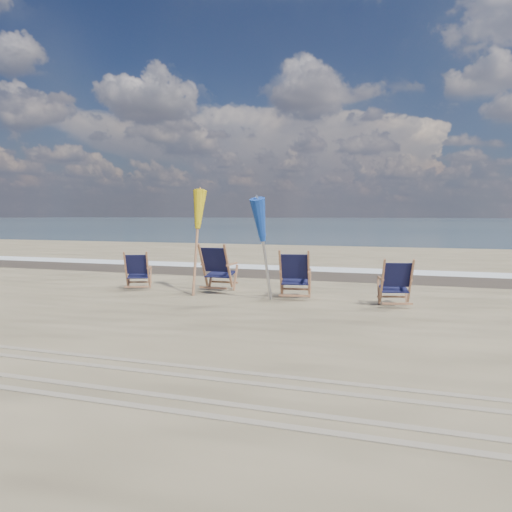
{
  "coord_description": "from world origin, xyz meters",
  "views": [
    {
      "loc": [
        3.14,
        -7.2,
        1.73
      ],
      "look_at": [
        0.0,
        2.2,
        0.9
      ],
      "focal_mm": 35.0,
      "sensor_mm": 36.0,
      "label": 1
    }
  ],
  "objects_px": {
    "beach_chair_0": "(148,271)",
    "beach_chair_2": "(309,275)",
    "umbrella_yellow": "(196,213)",
    "beach_chair_1": "(228,268)",
    "beach_chair_3": "(411,283)",
    "umbrella_blue": "(265,222)"
  },
  "relations": [
    {
      "from": "beach_chair_0",
      "to": "umbrella_yellow",
      "type": "distance_m",
      "value": 1.84
    },
    {
      "from": "beach_chair_3",
      "to": "umbrella_yellow",
      "type": "distance_m",
      "value": 4.65
    },
    {
      "from": "beach_chair_3",
      "to": "umbrella_blue",
      "type": "height_order",
      "value": "umbrella_blue"
    },
    {
      "from": "umbrella_yellow",
      "to": "beach_chair_0",
      "type": "bearing_deg",
      "value": 173.22
    },
    {
      "from": "beach_chair_1",
      "to": "umbrella_blue",
      "type": "xyz_separation_m",
      "value": [
        1.1,
        -0.8,
        1.03
      ]
    },
    {
      "from": "beach_chair_0",
      "to": "beach_chair_1",
      "type": "height_order",
      "value": "beach_chair_1"
    },
    {
      "from": "beach_chair_2",
      "to": "umbrella_blue",
      "type": "relative_size",
      "value": 0.49
    },
    {
      "from": "beach_chair_3",
      "to": "umbrella_yellow",
      "type": "relative_size",
      "value": 0.41
    },
    {
      "from": "beach_chair_1",
      "to": "beach_chair_3",
      "type": "relative_size",
      "value": 1.18
    },
    {
      "from": "beach_chair_0",
      "to": "umbrella_yellow",
      "type": "xyz_separation_m",
      "value": [
        1.29,
        -0.15,
        1.3
      ]
    },
    {
      "from": "beach_chair_3",
      "to": "umbrella_blue",
      "type": "bearing_deg",
      "value": -10.17
    },
    {
      "from": "beach_chair_0",
      "to": "beach_chair_2",
      "type": "bearing_deg",
      "value": 155.58
    },
    {
      "from": "beach_chair_1",
      "to": "umbrella_blue",
      "type": "height_order",
      "value": "umbrella_blue"
    },
    {
      "from": "beach_chair_1",
      "to": "beach_chair_0",
      "type": "bearing_deg",
      "value": 6.94
    },
    {
      "from": "beach_chair_0",
      "to": "umbrella_blue",
      "type": "bearing_deg",
      "value": 146.99
    },
    {
      "from": "beach_chair_0",
      "to": "beach_chair_2",
      "type": "relative_size",
      "value": 0.87
    },
    {
      "from": "beach_chair_1",
      "to": "beach_chair_3",
      "type": "bearing_deg",
      "value": 171.82
    },
    {
      "from": "beach_chair_0",
      "to": "beach_chair_1",
      "type": "bearing_deg",
      "value": 164.51
    },
    {
      "from": "umbrella_yellow",
      "to": "umbrella_blue",
      "type": "relative_size",
      "value": 1.09
    },
    {
      "from": "beach_chair_0",
      "to": "umbrella_yellow",
      "type": "height_order",
      "value": "umbrella_yellow"
    },
    {
      "from": "beach_chair_2",
      "to": "beach_chair_1",
      "type": "bearing_deg",
      "value": -20.29
    },
    {
      "from": "beach_chair_1",
      "to": "beach_chair_2",
      "type": "bearing_deg",
      "value": 169.24
    }
  ]
}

